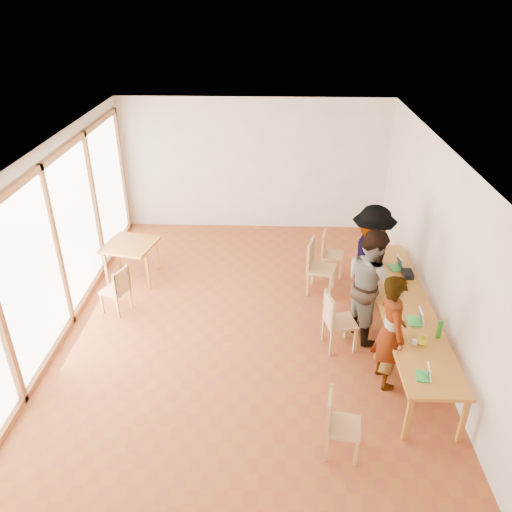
{
  "coord_description": "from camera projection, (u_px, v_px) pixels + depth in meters",
  "views": [
    {
      "loc": [
        0.45,
        -6.82,
        5.07
      ],
      "look_at": [
        0.18,
        0.47,
        1.1
      ],
      "focal_mm": 35.0,
      "sensor_mm": 36.0,
      "label": 1
    }
  ],
  "objects": [
    {
      "name": "chair_spare",
      "position": [
        118.0,
        286.0,
        8.55
      ],
      "size": [
        0.53,
        0.53,
        0.46
      ],
      "rotation": [
        0.0,
        0.0,
        2.74
      ],
      "color": "tan",
      "rests_on": "ground"
    },
    {
      "name": "chair_near",
      "position": [
        336.0,
        418.0,
        5.93
      ],
      "size": [
        0.47,
        0.47,
        0.47
      ],
      "rotation": [
        0.0,
        0.0,
        -0.16
      ],
      "color": "tan",
      "rests_on": "ground"
    },
    {
      "name": "pink_phone",
      "position": [
        396.0,
        255.0,
        9.04
      ],
      "size": [
        0.05,
        0.1,
        0.01
      ],
      "primitive_type": "cube",
      "color": "#E8435A",
      "rests_on": "communal_table"
    },
    {
      "name": "chair_far",
      "position": [
        316.0,
        261.0,
        9.1
      ],
      "size": [
        0.59,
        0.59,
        0.55
      ],
      "rotation": [
        0.0,
        0.0,
        -0.27
      ],
      "color": "tan",
      "rests_on": "ground"
    },
    {
      "name": "clear_glass",
      "position": [
        371.0,
        264.0,
        8.68
      ],
      "size": [
        0.07,
        0.07,
        0.09
      ],
      "primitive_type": "cylinder",
      "color": "silver",
      "rests_on": "communal_table"
    },
    {
      "name": "side_table",
      "position": [
        130.0,
        247.0,
        9.51
      ],
      "size": [
        0.9,
        0.9,
        0.75
      ],
      "rotation": [
        0.0,
        0.0,
        -0.22
      ],
      "color": "#C1732B",
      "rests_on": "ground"
    },
    {
      "name": "laptop_near",
      "position": [
        426.0,
        374.0,
        6.22
      ],
      "size": [
        0.21,
        0.24,
        0.18
      ],
      "rotation": [
        0.0,
        0.0,
        -0.16
      ],
      "color": "green",
      "rests_on": "communal_table"
    },
    {
      "name": "person_near",
      "position": [
        390.0,
        332.0,
        6.85
      ],
      "size": [
        0.53,
        0.71,
        1.76
      ],
      "primitive_type": "imported",
      "rotation": [
        0.0,
        0.0,
        1.75
      ],
      "color": "gray",
      "rests_on": "ground"
    },
    {
      "name": "condiment_cup",
      "position": [
        415.0,
        342.0,
        6.82
      ],
      "size": [
        0.08,
        0.08,
        0.06
      ],
      "primitive_type": "cylinder",
      "color": "white",
      "rests_on": "communal_table"
    },
    {
      "name": "communal_table",
      "position": [
        404.0,
        307.0,
        7.69
      ],
      "size": [
        0.8,
        4.0,
        0.75
      ],
      "color": "#C1732B",
      "rests_on": "ground"
    },
    {
      "name": "green_bottle",
      "position": [
        439.0,
        329.0,
        6.88
      ],
      "size": [
        0.07,
        0.07,
        0.28
      ],
      "primitive_type": "cylinder",
      "color": "#237822",
      "rests_on": "communal_table"
    },
    {
      "name": "chair_empty",
      "position": [
        328.0,
        249.0,
        9.7
      ],
      "size": [
        0.49,
        0.49,
        0.48
      ],
      "rotation": [
        0.0,
        0.0,
        -0.19
      ],
      "color": "tan",
      "rests_on": "ground"
    },
    {
      "name": "laptop_far",
      "position": [
        397.0,
        265.0,
        8.62
      ],
      "size": [
        0.27,
        0.29,
        0.22
      ],
      "rotation": [
        0.0,
        0.0,
        0.2
      ],
      "color": "green",
      "rests_on": "communal_table"
    },
    {
      "name": "yellow_mug",
      "position": [
        422.0,
        341.0,
        6.8
      ],
      "size": [
        0.16,
        0.16,
        0.11
      ],
      "primitive_type": "imported",
      "rotation": [
        0.0,
        0.0,
        -0.17
      ],
      "color": "yellow",
      "rests_on": "communal_table"
    },
    {
      "name": "chair_mid",
      "position": [
        335.0,
        316.0,
        7.67
      ],
      "size": [
        0.54,
        0.54,
        0.51
      ],
      "rotation": [
        0.0,
        0.0,
        0.23
      ],
      "color": "tan",
      "rests_on": "ground"
    },
    {
      "name": "ground",
      "position": [
        244.0,
        326.0,
        8.42
      ],
      "size": [
        8.0,
        8.0,
        0.0
      ],
      "primitive_type": "plane",
      "color": "brown",
      "rests_on": "ground"
    },
    {
      "name": "window_wall",
      "position": [
        55.0,
        244.0,
        7.8
      ],
      "size": [
        0.1,
        8.0,
        3.0
      ],
      "primitive_type": "cube",
      "color": "white",
      "rests_on": "ground"
    },
    {
      "name": "person_far",
      "position": [
        370.0,
        259.0,
        8.49
      ],
      "size": [
        0.94,
        1.36,
        1.93
      ],
      "primitive_type": "imported",
      "rotation": [
        0.0,
        0.0,
        1.38
      ],
      "color": "gray",
      "rests_on": "ground"
    },
    {
      "name": "black_pouch",
      "position": [
        408.0,
        274.0,
        8.39
      ],
      "size": [
        0.16,
        0.26,
        0.09
      ],
      "primitive_type": "cube",
      "color": "black",
      "rests_on": "communal_table"
    },
    {
      "name": "wall_front",
      "position": [
        215.0,
        467.0,
        4.2
      ],
      "size": [
        6.0,
        0.1,
        3.0
      ],
      "primitive_type": "cube",
      "color": "beige",
      "rests_on": "ground"
    },
    {
      "name": "laptop_mid",
      "position": [
        418.0,
        319.0,
        7.23
      ],
      "size": [
        0.22,
        0.26,
        0.21
      ],
      "rotation": [
        0.0,
        0.0,
        -0.04
      ],
      "color": "green",
      "rests_on": "communal_table"
    },
    {
      "name": "ceiling",
      "position": [
        242.0,
        151.0,
        6.98
      ],
      "size": [
        6.0,
        8.0,
        0.04
      ],
      "primitive_type": "cube",
      "color": "white",
      "rests_on": "wall_back"
    },
    {
      "name": "wall_right",
      "position": [
        439.0,
        251.0,
        7.61
      ],
      "size": [
        0.1,
        8.0,
        3.0
      ],
      "primitive_type": "cube",
      "color": "beige",
      "rests_on": "ground"
    },
    {
      "name": "person_mid",
      "position": [
        370.0,
        284.0,
        7.83
      ],
      "size": [
        0.98,
        1.1,
        1.88
      ],
      "primitive_type": "imported",
      "rotation": [
        0.0,
        0.0,
        1.91
      ],
      "color": "gray",
      "rests_on": "ground"
    },
    {
      "name": "wall_back",
      "position": [
        254.0,
        165.0,
        11.22
      ],
      "size": [
        6.0,
        0.1,
        3.0
      ],
      "primitive_type": "cube",
      "color": "beige",
      "rests_on": "ground"
    }
  ]
}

